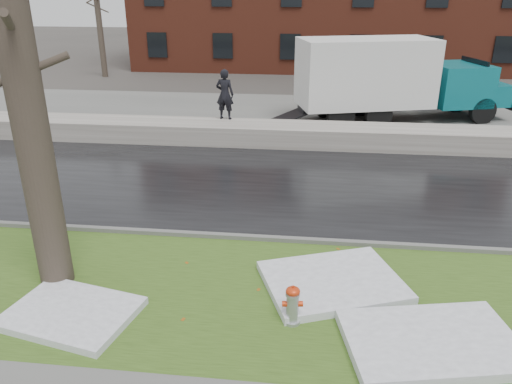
# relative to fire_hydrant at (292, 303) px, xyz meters

# --- Properties ---
(ground) EXTENTS (120.00, 120.00, 0.00)m
(ground) POSITION_rel_fire_hydrant_xyz_m (-1.22, 1.99, -0.44)
(ground) COLOR #47423D
(ground) RESTS_ON ground
(verge) EXTENTS (60.00, 4.50, 0.04)m
(verge) POSITION_rel_fire_hydrant_xyz_m (-1.22, 0.74, -0.42)
(verge) COLOR #314C19
(verge) RESTS_ON ground
(road) EXTENTS (60.00, 7.00, 0.03)m
(road) POSITION_rel_fire_hydrant_xyz_m (-1.22, 6.49, -0.43)
(road) COLOR black
(road) RESTS_ON ground
(parking_lot) EXTENTS (60.00, 9.00, 0.03)m
(parking_lot) POSITION_rel_fire_hydrant_xyz_m (-1.22, 14.99, -0.43)
(parking_lot) COLOR slate
(parking_lot) RESTS_ON ground
(curb) EXTENTS (60.00, 0.15, 0.14)m
(curb) POSITION_rel_fire_hydrant_xyz_m (-1.22, 2.99, -0.37)
(curb) COLOR slate
(curb) RESTS_ON ground
(snowbank) EXTENTS (60.00, 1.60, 0.75)m
(snowbank) POSITION_rel_fire_hydrant_xyz_m (-1.22, 10.69, -0.07)
(snowbank) COLOR #B2ACA3
(snowbank) RESTS_ON ground
(bg_tree_left) EXTENTS (1.40, 1.62, 6.50)m
(bg_tree_left) POSITION_rel_fire_hydrant_xyz_m (-13.22, 23.99, 2.89)
(bg_tree_left) COLOR brown
(bg_tree_left) RESTS_ON ground
(bg_tree_center) EXTENTS (1.40, 1.62, 6.50)m
(bg_tree_center) POSITION_rel_fire_hydrant_xyz_m (-7.22, 27.99, 2.89)
(bg_tree_center) COLOR brown
(bg_tree_center) RESTS_ON ground
(fire_hydrant) EXTENTS (0.37, 0.33, 0.76)m
(fire_hydrant) POSITION_rel_fire_hydrant_xyz_m (0.00, 0.00, 0.00)
(fire_hydrant) COLOR #A3A7AB
(fire_hydrant) RESTS_ON verge
(tree) EXTENTS (1.59, 1.83, 8.00)m
(tree) POSITION_rel_fire_hydrant_xyz_m (-4.77, 0.82, 3.62)
(tree) COLOR brown
(tree) RESTS_ON verge
(box_truck) EXTENTS (10.58, 4.78, 3.51)m
(box_truck) POSITION_rel_fire_hydrant_xyz_m (3.39, 14.56, 1.41)
(box_truck) COLOR black
(box_truck) RESTS_ON ground
(worker) EXTENTS (0.74, 0.54, 1.89)m
(worker) POSITION_rel_fire_hydrant_xyz_m (-3.14, 11.29, 1.25)
(worker) COLOR black
(worker) RESTS_ON snowbank
(snow_patch_near) EXTENTS (3.14, 2.79, 0.16)m
(snow_patch_near) POSITION_rel_fire_hydrant_xyz_m (0.74, 1.26, -0.32)
(snow_patch_near) COLOR white
(snow_patch_near) RESTS_ON verge
(snow_patch_far) EXTENTS (2.49, 2.04, 0.14)m
(snow_patch_far) POSITION_rel_fire_hydrant_xyz_m (-3.95, -0.29, -0.33)
(snow_patch_far) COLOR white
(snow_patch_far) RESTS_ON verge
(snow_patch_side) EXTENTS (3.11, 2.33, 0.18)m
(snow_patch_side) POSITION_rel_fire_hydrant_xyz_m (2.31, -0.38, -0.31)
(snow_patch_side) COLOR white
(snow_patch_side) RESTS_ON verge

